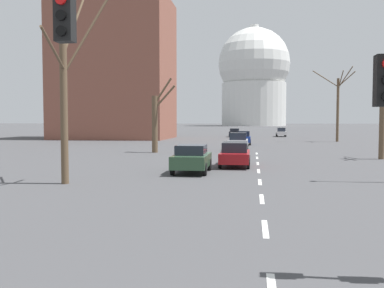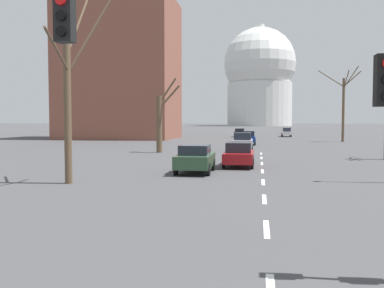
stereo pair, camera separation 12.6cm
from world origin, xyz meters
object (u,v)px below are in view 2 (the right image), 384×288
(traffic_signal_near_left, at_px, (2,51))
(sedan_far_left, at_px, (243,142))
(sedan_mid_centre, at_px, (249,138))
(sedan_distant_centre, at_px, (239,154))
(sedan_far_right, at_px, (240,133))
(sedan_near_right, at_px, (195,158))
(sedan_near_left, at_px, (286,132))

(traffic_signal_near_left, height_order, sedan_far_left, traffic_signal_near_left)
(sedan_mid_centre, relative_size, sedan_far_left, 0.89)
(sedan_mid_centre, bearing_deg, sedan_far_left, -92.17)
(sedan_far_left, height_order, sedan_distant_centre, sedan_far_left)
(sedan_far_left, relative_size, sedan_far_right, 1.09)
(sedan_far_right, bearing_deg, sedan_mid_centre, -85.01)
(sedan_near_right, xyz_separation_m, sedan_distant_centre, (2.30, 3.74, -0.03))
(sedan_near_right, distance_m, sedan_far_left, 18.96)
(sedan_near_left, bearing_deg, sedan_far_right, -165.75)
(sedan_far_right, bearing_deg, sedan_near_right, -90.20)
(sedan_near_left, distance_m, sedan_far_right, 8.65)
(traffic_signal_near_left, height_order, sedan_mid_centre, traffic_signal_near_left)
(sedan_near_right, bearing_deg, sedan_far_left, 83.96)
(sedan_mid_centre, relative_size, sedan_far_right, 0.97)
(sedan_distant_centre, bearing_deg, sedan_far_left, 91.18)
(sedan_far_left, bearing_deg, sedan_distant_centre, -88.82)
(sedan_mid_centre, bearing_deg, sedan_near_left, 77.10)
(sedan_near_right, xyz_separation_m, sedan_far_left, (1.99, 18.85, 0.05))
(sedan_near_right, height_order, sedan_far_right, sedan_near_right)
(sedan_mid_centre, distance_m, sedan_distant_centre, 24.97)
(sedan_mid_centre, height_order, sedan_far_left, sedan_far_left)
(sedan_far_left, bearing_deg, sedan_near_left, 79.91)
(sedan_near_right, distance_m, sedan_far_right, 53.68)
(sedan_mid_centre, relative_size, sedan_distant_centre, 0.87)
(sedan_far_right, bearing_deg, sedan_distant_centre, -87.57)
(traffic_signal_near_left, distance_m, sedan_near_right, 16.46)
(sedan_near_left, distance_m, sedan_near_right, 56.46)
(sedan_far_right, xyz_separation_m, sedan_distant_centre, (2.12, -49.94, 0.01))
(sedan_near_left, distance_m, sedan_distant_centre, 52.45)
(sedan_near_left, height_order, sedan_mid_centre, sedan_mid_centre)
(sedan_near_right, bearing_deg, sedan_distant_centre, 58.35)
(sedan_mid_centre, bearing_deg, sedan_far_right, 94.99)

